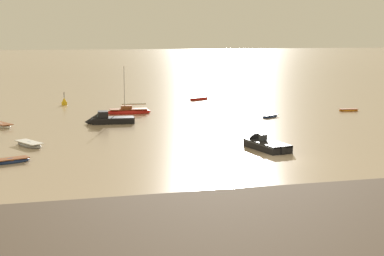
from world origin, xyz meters
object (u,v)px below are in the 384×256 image
(rowboat_moored_1, at_px, (348,110))
(rowboat_moored_7, at_px, (199,99))
(motorboat_moored_0, at_px, (105,121))
(channel_buoy, at_px, (64,102))
(sailboat_moored_0, at_px, (129,112))
(rowboat_moored_0, at_px, (10,161))
(rowboat_moored_3, at_px, (29,144))
(rowboat_moored_2, at_px, (1,125))
(rowboat_moored_5, at_px, (270,116))
(motorboat_moored_1, at_px, (262,145))

(rowboat_moored_1, xyz_separation_m, rowboat_moored_7, (-17.87, 20.40, 0.05))
(motorboat_moored_0, bearing_deg, rowboat_moored_1, -170.82)
(motorboat_moored_0, height_order, rowboat_moored_7, motorboat_moored_0)
(motorboat_moored_0, relative_size, channel_buoy, 2.84)
(sailboat_moored_0, relative_size, rowboat_moored_7, 1.63)
(rowboat_moored_0, height_order, sailboat_moored_0, sailboat_moored_0)
(motorboat_moored_0, height_order, rowboat_moored_3, motorboat_moored_0)
(rowboat_moored_0, distance_m, motorboat_moored_0, 24.03)
(rowboat_moored_1, height_order, rowboat_moored_2, rowboat_moored_2)
(motorboat_moored_0, xyz_separation_m, rowboat_moored_7, (19.07, 23.76, -0.18))
(sailboat_moored_0, bearing_deg, rowboat_moored_2, 27.99)
(sailboat_moored_0, distance_m, rowboat_moored_5, 20.50)
(rowboat_moored_0, xyz_separation_m, sailboat_moored_0, (15.19, 30.12, 0.16))
(rowboat_moored_2, bearing_deg, sailboat_moored_0, -93.57)
(motorboat_moored_0, relative_size, rowboat_moored_7, 1.47)
(rowboat_moored_5, bearing_deg, sailboat_moored_0, 122.45)
(rowboat_moored_7, bearing_deg, channel_buoy, 155.61)
(motorboat_moored_1, xyz_separation_m, rowboat_moored_2, (-26.61, 21.15, -0.12))
(rowboat_moored_7, relative_size, channel_buoy, 1.92)
(motorboat_moored_0, xyz_separation_m, channel_buoy, (-4.32, 21.91, 0.09))
(rowboat_moored_0, height_order, motorboat_moored_0, motorboat_moored_0)
(motorboat_moored_1, xyz_separation_m, rowboat_moored_1, (23.29, 24.01, -0.18))
(motorboat_moored_0, relative_size, motorboat_moored_1, 0.96)
(rowboat_moored_2, height_order, sailboat_moored_0, sailboat_moored_0)
(rowboat_moored_2, distance_m, rowboat_moored_7, 39.59)
(sailboat_moored_0, xyz_separation_m, rowboat_moored_5, (18.55, -8.73, -0.18))
(rowboat_moored_2, relative_size, rowboat_moored_5, 1.39)
(motorboat_moored_1, relative_size, sailboat_moored_0, 0.94)
(rowboat_moored_2, distance_m, rowboat_moored_5, 35.83)
(rowboat_moored_0, height_order, rowboat_moored_7, rowboat_moored_7)
(rowboat_moored_5, xyz_separation_m, channel_buoy, (-27.19, 21.95, 0.33))
(rowboat_moored_0, distance_m, rowboat_moored_3, 7.93)
(motorboat_moored_0, xyz_separation_m, motorboat_moored_1, (13.65, -20.65, -0.06))
(rowboat_moored_3, xyz_separation_m, channel_buoy, (5.02, 35.56, 0.28))
(rowboat_moored_2, bearing_deg, rowboat_moored_7, -82.95)
(motorboat_moored_1, bearing_deg, rowboat_moored_0, 80.61)
(rowboat_moored_2, bearing_deg, channel_buoy, -50.91)
(rowboat_moored_2, bearing_deg, rowboat_moored_0, 156.50)
(rowboat_moored_5, bearing_deg, rowboat_moored_0, -179.97)
(sailboat_moored_0, bearing_deg, rowboat_moored_3, 61.16)
(sailboat_moored_0, xyz_separation_m, rowboat_moored_3, (-13.67, -22.34, -0.13))
(rowboat_moored_7, bearing_deg, rowboat_moored_2, -172.92)
(motorboat_moored_0, height_order, channel_buoy, channel_buoy)
(motorboat_moored_0, xyz_separation_m, rowboat_moored_5, (22.87, -0.03, -0.23))
(rowboat_moored_1, distance_m, sailboat_moored_0, 33.05)
(rowboat_moored_5, bearing_deg, rowboat_moored_7, 66.73)
(motorboat_moored_0, relative_size, rowboat_moored_3, 1.51)
(rowboat_moored_7, bearing_deg, motorboat_moored_1, -125.87)
(motorboat_moored_1, height_order, sailboat_moored_0, sailboat_moored_0)
(rowboat_moored_1, height_order, rowboat_moored_5, rowboat_moored_5)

